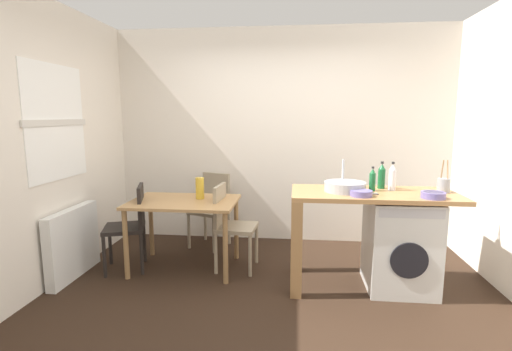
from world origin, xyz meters
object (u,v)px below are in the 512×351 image
at_px(utensil_crock, 444,185).
at_px(chair_person_seat, 131,222).
at_px(chair_opposite, 230,222).
at_px(dining_table, 184,209).
at_px(vase, 200,188).
at_px(bottle_squat_brown, 382,176).
at_px(bottle_tall_green, 372,180).
at_px(bottle_clear_small, 392,177).
at_px(chair_spare_by_wall, 212,205).
at_px(washing_machine, 400,244).
at_px(colander, 433,195).
at_px(mixing_bowl, 361,193).

bearing_deg(utensil_crock, chair_person_seat, 177.85).
bearing_deg(chair_opposite, dining_table, -79.01).
bearing_deg(vase, bottle_squat_brown, -4.74).
height_order(chair_opposite, utensil_crock, utensil_crock).
relative_size(chair_opposite, bottle_tall_green, 3.91).
relative_size(chair_opposite, bottle_clear_small, 3.32).
bearing_deg(bottle_squat_brown, chair_spare_by_wall, 156.15).
xyz_separation_m(chair_person_seat, bottle_clear_small, (2.61, -0.06, 0.53)).
relative_size(washing_machine, colander, 4.30).
xyz_separation_m(chair_person_seat, bottle_squat_brown, (2.53, 0.02, 0.53)).
bearing_deg(chair_spare_by_wall, chair_person_seat, 71.28).
relative_size(dining_table, bottle_clear_small, 4.06).
bearing_deg(bottle_tall_green, chair_person_seat, 177.34).
bearing_deg(chair_person_seat, chair_spare_by_wall, -56.79).
distance_m(chair_spare_by_wall, vase, 0.75).
xyz_separation_m(bottle_squat_brown, bottle_clear_small, (0.08, -0.09, 0.00)).
xyz_separation_m(bottle_tall_green, vase, (-1.72, 0.29, -0.17)).
height_order(bottle_tall_green, bottle_squat_brown, bottle_squat_brown).
bearing_deg(bottle_tall_green, bottle_squat_brown, 50.74).
bearing_deg(chair_person_seat, chair_opposite, -100.89).
relative_size(bottle_tall_green, utensil_crock, 0.77).
bearing_deg(colander, washing_machine, 130.74).
bearing_deg(colander, bottle_tall_green, 149.19).
height_order(dining_table, colander, colander).
height_order(chair_person_seat, chair_spare_by_wall, same).
relative_size(chair_person_seat, vase, 3.94).
bearing_deg(vase, dining_table, -146.31).
height_order(chair_person_seat, vase, vase).
relative_size(dining_table, mixing_bowl, 5.76).
relative_size(dining_table, bottle_squat_brown, 4.20).
distance_m(colander, vase, 2.25).
distance_m(bottle_squat_brown, bottle_clear_small, 0.12).
bearing_deg(bottle_tall_green, mixing_bowl, -119.01).
bearing_deg(chair_person_seat, mixing_bowl, -117.32).
distance_m(bottle_squat_brown, colander, 0.54).
bearing_deg(bottle_clear_small, chair_spare_by_wall, 154.92).
bearing_deg(mixing_bowl, vase, 161.12).
distance_m(chair_spare_by_wall, bottle_clear_small, 2.21).
bearing_deg(washing_machine, chair_spare_by_wall, 153.31).
relative_size(chair_person_seat, bottle_tall_green, 3.91).
height_order(chair_spare_by_wall, bottle_clear_small, bottle_clear_small).
distance_m(chair_opposite, bottle_squat_brown, 1.60).
bearing_deg(washing_machine, chair_opposite, 169.81).
xyz_separation_m(washing_machine, utensil_crock, (0.37, 0.05, 0.56)).
bearing_deg(colander, utensil_crock, 56.30).
bearing_deg(mixing_bowl, chair_opposite, 158.43).
height_order(mixing_bowl, vase, mixing_bowl).
height_order(chair_person_seat, bottle_clear_small, bottle_clear_small).
xyz_separation_m(chair_opposite, chair_spare_by_wall, (-0.35, 0.71, 0.00)).
bearing_deg(washing_machine, mixing_bowl, -154.18).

